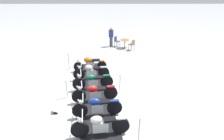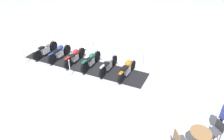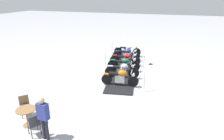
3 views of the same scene
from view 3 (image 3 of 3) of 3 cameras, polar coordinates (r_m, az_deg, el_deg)
ground_plane at (r=14.32m, az=3.45°, el=0.47°), size 80.00×80.00×0.00m
display_platform at (r=14.31m, az=3.45°, el=0.57°), size 2.88×8.21×0.06m
motorcycle_copper at (r=11.40m, az=2.40°, el=-2.12°), size 2.13×0.65×0.92m
motorcycle_chrome at (r=12.49m, az=2.98°, el=-0.03°), size 2.14×0.64×0.99m
motorcycle_forest at (r=13.59m, az=3.39°, el=1.65°), size 2.19×0.79×1.02m
motorcycle_maroon at (r=14.70m, az=3.82°, el=3.13°), size 2.22×0.70×0.99m
motorcycle_navy at (r=15.81m, az=4.17°, el=4.50°), size 2.17×0.69×0.98m
motorcycle_cream at (r=16.95m, az=4.43°, el=5.51°), size 2.23×0.74×1.00m
stanchion_right_front at (r=10.97m, az=9.07°, el=-4.21°), size 0.32×0.32×1.15m
stanchion_left_rear at (r=17.61m, az=-0.00°, el=5.51°), size 0.35×0.35×1.05m
stanchion_left_mid at (r=14.36m, az=-1.95°, el=2.12°), size 0.31×0.31×1.09m
stanchion_right_mid at (r=14.18m, az=8.98°, el=1.41°), size 0.33×0.33×1.01m
info_placard at (r=15.37m, az=10.72°, el=1.85°), size 0.30×0.38×0.21m
cafe_table at (r=8.81m, az=-23.02°, el=-11.17°), size 0.77×0.77×0.75m
cafe_chair_near_table at (r=9.54m, az=-23.49°, el=-8.86°), size 0.57×0.57×0.91m
cafe_chair_across_table at (r=8.15m, az=-21.16°, el=-13.95°), size 0.55×0.55×0.89m
bystander_person at (r=7.60m, az=-18.84°, el=-11.96°), size 0.42×0.25×1.70m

